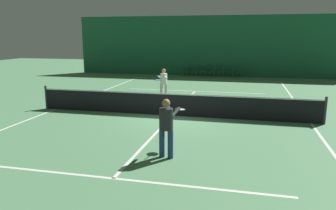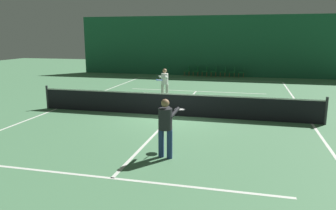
{
  "view_description": "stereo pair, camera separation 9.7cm",
  "coord_description": "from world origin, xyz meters",
  "px_view_note": "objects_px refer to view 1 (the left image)",
  "views": [
    {
      "loc": [
        2.92,
        -13.13,
        3.32
      ],
      "look_at": [
        0.36,
        -2.28,
        0.95
      ],
      "focal_mm": 35.0,
      "sensor_mm": 36.0,
      "label": 1
    },
    {
      "loc": [
        3.01,
        -13.11,
        3.32
      ],
      "look_at": [
        0.36,
        -2.28,
        0.95
      ],
      "focal_mm": 35.0,
      "sensor_mm": 36.0,
      "label": 2
    }
  ],
  "objects_px": {
    "tennis_net": "(172,104)",
    "courtside_chair_0": "(186,70)",
    "player_far": "(163,81)",
    "courtside_chair_3": "(213,71)",
    "courtside_chair_1": "(195,70)",
    "courtside_chair_4": "(222,71)",
    "courtside_chair_2": "(204,71)",
    "courtside_chair_5": "(231,71)",
    "courtside_chair_6": "(241,71)",
    "player_near": "(167,124)"
  },
  "relations": [
    {
      "from": "courtside_chair_2",
      "to": "tennis_net",
      "type": "bearing_deg",
      "value": 1.7
    },
    {
      "from": "courtside_chair_4",
      "to": "courtside_chair_6",
      "type": "xyz_separation_m",
      "value": [
        1.49,
        0.0,
        0.0
      ]
    },
    {
      "from": "courtside_chair_1",
      "to": "courtside_chair_4",
      "type": "bearing_deg",
      "value": 90.0
    },
    {
      "from": "courtside_chair_0",
      "to": "courtside_chair_3",
      "type": "distance_m",
      "value": 2.23
    },
    {
      "from": "tennis_net",
      "to": "courtside_chair_6",
      "type": "height_order",
      "value": "tennis_net"
    },
    {
      "from": "player_near",
      "to": "player_far",
      "type": "relative_size",
      "value": 1.02
    },
    {
      "from": "courtside_chair_0",
      "to": "courtside_chair_3",
      "type": "bearing_deg",
      "value": 90.0
    },
    {
      "from": "tennis_net",
      "to": "courtside_chair_0",
      "type": "distance_m",
      "value": 13.99
    },
    {
      "from": "courtside_chair_1",
      "to": "courtside_chair_3",
      "type": "relative_size",
      "value": 1.0
    },
    {
      "from": "courtside_chair_0",
      "to": "courtside_chair_1",
      "type": "distance_m",
      "value": 0.74
    },
    {
      "from": "courtside_chair_4",
      "to": "courtside_chair_5",
      "type": "distance_m",
      "value": 0.74
    },
    {
      "from": "courtside_chair_3",
      "to": "courtside_chair_2",
      "type": "bearing_deg",
      "value": -90.0
    },
    {
      "from": "player_far",
      "to": "courtside_chair_4",
      "type": "bearing_deg",
      "value": 169.17
    },
    {
      "from": "player_far",
      "to": "courtside_chair_3",
      "type": "relative_size",
      "value": 1.92
    },
    {
      "from": "courtside_chair_3",
      "to": "courtside_chair_6",
      "type": "height_order",
      "value": "same"
    },
    {
      "from": "courtside_chair_2",
      "to": "courtside_chair_4",
      "type": "relative_size",
      "value": 1.0
    },
    {
      "from": "courtside_chair_4",
      "to": "courtside_chair_3",
      "type": "bearing_deg",
      "value": -90.0
    },
    {
      "from": "courtside_chair_1",
      "to": "courtside_chair_4",
      "type": "distance_m",
      "value": 2.23
    },
    {
      "from": "tennis_net",
      "to": "courtside_chair_0",
      "type": "relative_size",
      "value": 14.29
    },
    {
      "from": "player_far",
      "to": "courtside_chair_1",
      "type": "distance_m",
      "value": 10.33
    },
    {
      "from": "player_far",
      "to": "courtside_chair_4",
      "type": "relative_size",
      "value": 1.92
    },
    {
      "from": "courtside_chair_1",
      "to": "courtside_chair_3",
      "type": "distance_m",
      "value": 1.49
    },
    {
      "from": "courtside_chair_4",
      "to": "courtside_chair_5",
      "type": "relative_size",
      "value": 1.0
    },
    {
      "from": "player_near",
      "to": "courtside_chair_2",
      "type": "height_order",
      "value": "player_near"
    },
    {
      "from": "courtside_chair_5",
      "to": "courtside_chair_6",
      "type": "xyz_separation_m",
      "value": [
        0.74,
        0.0,
        0.0
      ]
    },
    {
      "from": "courtside_chair_0",
      "to": "courtside_chair_2",
      "type": "height_order",
      "value": "same"
    },
    {
      "from": "courtside_chair_3",
      "to": "courtside_chair_0",
      "type": "bearing_deg",
      "value": -90.0
    },
    {
      "from": "player_near",
      "to": "courtside_chair_5",
      "type": "height_order",
      "value": "player_near"
    },
    {
      "from": "courtside_chair_2",
      "to": "courtside_chair_5",
      "type": "distance_m",
      "value": 2.23
    },
    {
      "from": "courtside_chair_3",
      "to": "tennis_net",
      "type": "bearing_deg",
      "value": -1.37
    },
    {
      "from": "player_far",
      "to": "courtside_chair_6",
      "type": "relative_size",
      "value": 1.92
    },
    {
      "from": "tennis_net",
      "to": "courtside_chair_1",
      "type": "bearing_deg",
      "value": 94.77
    },
    {
      "from": "player_far",
      "to": "courtside_chair_3",
      "type": "bearing_deg",
      "value": 173.16
    },
    {
      "from": "courtside_chair_0",
      "to": "courtside_chair_4",
      "type": "xyz_separation_m",
      "value": [
        2.97,
        0.0,
        0.0
      ]
    },
    {
      "from": "player_near",
      "to": "courtside_chair_2",
      "type": "xyz_separation_m",
      "value": [
        -1.32,
        18.6,
        -0.48
      ]
    },
    {
      "from": "courtside_chair_6",
      "to": "tennis_net",
      "type": "bearing_deg",
      "value": -10.48
    },
    {
      "from": "player_far",
      "to": "courtside_chair_1",
      "type": "xyz_separation_m",
      "value": [
        0.11,
        10.32,
        -0.46
      ]
    },
    {
      "from": "player_near",
      "to": "courtside_chair_3",
      "type": "distance_m",
      "value": 18.61
    },
    {
      "from": "courtside_chair_0",
      "to": "tennis_net",
      "type": "bearing_deg",
      "value": 7.8
    },
    {
      "from": "courtside_chair_2",
      "to": "courtside_chair_0",
      "type": "bearing_deg",
      "value": -90.0
    },
    {
      "from": "player_near",
      "to": "courtside_chair_0",
      "type": "height_order",
      "value": "player_near"
    },
    {
      "from": "courtside_chair_0",
      "to": "courtside_chair_2",
      "type": "bearing_deg",
      "value": 90.0
    },
    {
      "from": "courtside_chair_6",
      "to": "courtside_chair_5",
      "type": "bearing_deg",
      "value": -90.0
    },
    {
      "from": "tennis_net",
      "to": "courtside_chair_2",
      "type": "relative_size",
      "value": 14.29
    },
    {
      "from": "tennis_net",
      "to": "courtside_chair_0",
      "type": "bearing_deg",
      "value": 97.8
    },
    {
      "from": "courtside_chair_5",
      "to": "tennis_net",
      "type": "bearing_deg",
      "value": -7.48
    },
    {
      "from": "courtside_chair_5",
      "to": "courtside_chair_6",
      "type": "distance_m",
      "value": 0.74
    },
    {
      "from": "courtside_chair_0",
      "to": "courtside_chair_5",
      "type": "bearing_deg",
      "value": 90.0
    },
    {
      "from": "player_far",
      "to": "courtside_chair_0",
      "type": "height_order",
      "value": "player_far"
    },
    {
      "from": "player_near",
      "to": "player_far",
      "type": "bearing_deg",
      "value": 26.03
    }
  ]
}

